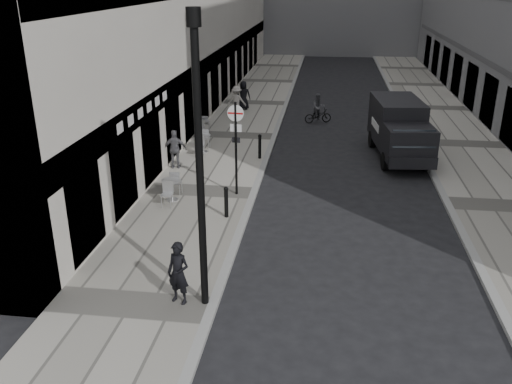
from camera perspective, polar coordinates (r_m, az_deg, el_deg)
sidewalk at (r=27.60m, az=-2.25°, el=5.90°), size 4.00×60.00×0.12m
far_sidewalk at (r=27.98m, az=20.63°, el=4.71°), size 4.00×60.00×0.12m
walking_man at (r=13.42m, az=-8.17°, el=-8.45°), size 0.68×0.56×1.61m
sign_post at (r=19.34m, az=-2.13°, el=5.87°), size 0.59×0.12×3.44m
lamppost at (r=12.07m, az=-6.01°, el=4.05°), size 0.31×0.31×6.95m
bollard_near at (r=23.84m, az=0.39°, el=4.74°), size 0.13×0.13×1.01m
bollard_far at (r=17.99m, az=-3.15°, el=-1.16°), size 0.13×0.13×1.01m
panel_van at (r=25.00m, az=14.85°, el=6.66°), size 2.46×5.45×2.49m
cyclist at (r=30.45m, az=6.56°, el=8.41°), size 1.60×1.01×1.63m
pedestrian_a at (r=22.77m, az=-8.51°, el=4.47°), size 1.01×0.54×1.63m
pedestrian_b at (r=31.48m, az=-2.06°, el=9.58°), size 1.09×0.64×1.67m
pedestrian_c at (r=32.86m, az=-1.32°, el=10.14°), size 0.91×0.68×1.70m
cafe_table_near at (r=19.56m, az=-8.87°, el=0.40°), size 0.70×1.58×0.90m
cafe_table_mid at (r=24.82m, az=-5.64°, el=5.28°), size 0.74×1.68×0.96m
cafe_table_far at (r=27.79m, az=-5.54°, el=6.94°), size 0.64×1.44×0.82m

